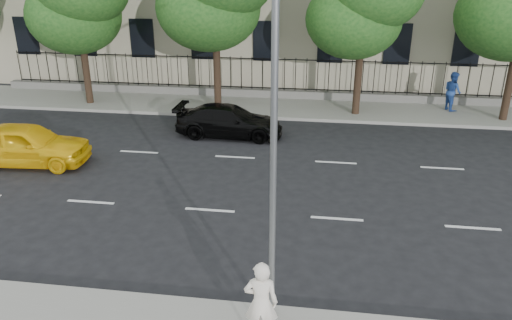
{
  "coord_description": "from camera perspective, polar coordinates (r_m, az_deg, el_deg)",
  "views": [
    {
      "loc": [
        3.41,
        -11.18,
        7.56
      ],
      "look_at": [
        1.41,
        3.0,
        1.6
      ],
      "focal_mm": 35.0,
      "sensor_mm": 36.0,
      "label": 1
    }
  ],
  "objects": [
    {
      "name": "black_sedan",
      "position": [
        22.16,
        -3.08,
        4.48
      ],
      "size": [
        4.78,
        2.04,
        1.38
      ],
      "primitive_type": "imported",
      "rotation": [
        0.0,
        0.0,
        1.55
      ],
      "color": "black",
      "rests_on": "ground"
    },
    {
      "name": "iron_fence",
      "position": [
        27.96,
        0.76,
        8.27
      ],
      "size": [
        30.0,
        0.5,
        2.2
      ],
      "color": "slate",
      "rests_on": "far_sidewalk"
    },
    {
      "name": "lane_markings",
      "position": [
        17.96,
        -3.7,
        -2.35
      ],
      "size": [
        49.6,
        4.62,
        0.01
      ],
      "primitive_type": null,
      "color": "silver",
      "rests_on": "ground"
    },
    {
      "name": "yellow_taxi",
      "position": [
        20.97,
        -24.82,
        1.64
      ],
      "size": [
        4.89,
        2.26,
        1.62
      ],
      "primitive_type": "imported",
      "rotation": [
        0.0,
        0.0,
        1.64
      ],
      "color": "yellow",
      "rests_on": "ground"
    },
    {
      "name": "pedestrian_far",
      "position": [
        27.21,
        21.55,
        7.34
      ],
      "size": [
        1.02,
        1.15,
        1.96
      ],
      "primitive_type": "imported",
      "rotation": [
        0.0,
        0.0,
        1.92
      ],
      "color": "#264796",
      "rests_on": "far_sidewalk"
    },
    {
      "name": "woman_near",
      "position": [
        10.36,
        0.58,
        -16.01
      ],
      "size": [
        0.71,
        0.49,
        1.89
      ],
      "primitive_type": "imported",
      "rotation": [
        0.0,
        0.0,
        3.2
      ],
      "color": "white",
      "rests_on": "near_sidewalk"
    },
    {
      "name": "ground",
      "position": [
        13.92,
        -7.64,
        -10.54
      ],
      "size": [
        120.0,
        120.0,
        0.0
      ],
      "primitive_type": "plane",
      "color": "black",
      "rests_on": "ground"
    },
    {
      "name": "street_light",
      "position": [
        9.76,
        2.44,
        8.25
      ],
      "size": [
        0.25,
        3.32,
        8.05
      ],
      "color": "slate",
      "rests_on": "near_sidewalk"
    },
    {
      "name": "far_sidewalk",
      "position": [
        26.49,
        0.28,
        6.17
      ],
      "size": [
        60.0,
        4.0,
        0.15
      ],
      "primitive_type": "cube",
      "color": "gray",
      "rests_on": "ground"
    }
  ]
}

